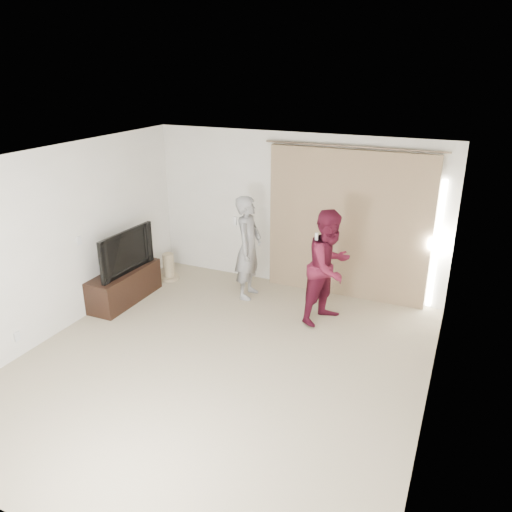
{
  "coord_description": "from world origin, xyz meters",
  "views": [
    {
      "loc": [
        2.63,
        -4.81,
        3.6
      ],
      "look_at": [
        -0.03,
        1.2,
        1.06
      ],
      "focal_mm": 35.0,
      "sensor_mm": 36.0,
      "label": 1
    }
  ],
  "objects_px": {
    "tv_console": "(125,286)",
    "person_woman": "(329,267)",
    "tv": "(121,251)",
    "person_man": "(248,248)"
  },
  "relations": [
    {
      "from": "tv_console",
      "to": "tv",
      "type": "height_order",
      "value": "tv"
    },
    {
      "from": "person_woman",
      "to": "person_man",
      "type": "bearing_deg",
      "value": 168.6
    },
    {
      "from": "tv_console",
      "to": "person_man",
      "type": "relative_size",
      "value": 0.8
    },
    {
      "from": "tv",
      "to": "person_man",
      "type": "xyz_separation_m",
      "value": [
        1.75,
        0.97,
        -0.01
      ]
    },
    {
      "from": "person_man",
      "to": "person_woman",
      "type": "distance_m",
      "value": 1.45
    },
    {
      "from": "tv_console",
      "to": "person_woman",
      "type": "xyz_separation_m",
      "value": [
        3.17,
        0.69,
        0.59
      ]
    },
    {
      "from": "tv",
      "to": "person_man",
      "type": "height_order",
      "value": "person_man"
    },
    {
      "from": "person_man",
      "to": "person_woman",
      "type": "relative_size",
      "value": 0.99
    },
    {
      "from": "tv_console",
      "to": "person_woman",
      "type": "distance_m",
      "value": 3.3
    },
    {
      "from": "tv",
      "to": "person_woman",
      "type": "distance_m",
      "value": 3.24
    }
  ]
}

